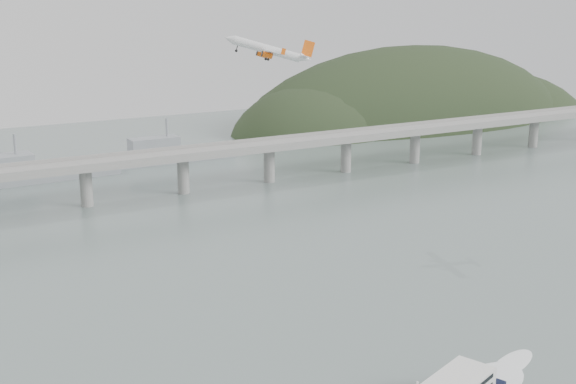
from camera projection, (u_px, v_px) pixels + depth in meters
ground at (383, 357)px, 218.42m from camera, size 900.00×900.00×0.00m
bridge at (143, 164)px, 382.06m from camera, size 800.00×22.00×23.90m
headland at (423, 141)px, 638.55m from camera, size 365.00×155.00×156.00m
airliner at (269, 50)px, 272.99m from camera, size 32.52×30.10×11.54m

